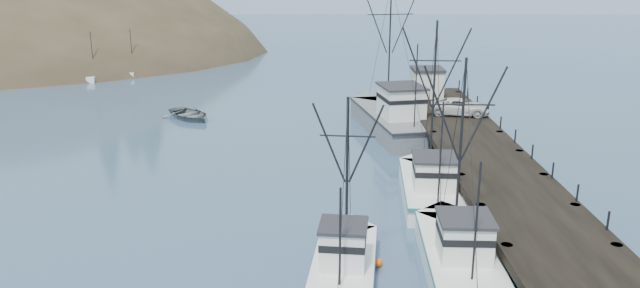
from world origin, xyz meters
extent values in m
cube|color=black|center=(14.00, 16.00, 1.75)|extent=(6.00, 44.00, 0.50)
cylinder|color=black|center=(11.40, 1.00, 1.00)|extent=(0.56, 0.56, 2.00)
cylinder|color=black|center=(16.60, 1.00, 1.00)|extent=(0.56, 0.56, 2.00)
cylinder|color=black|center=(11.40, 6.00, 1.00)|extent=(0.56, 0.56, 2.00)
cylinder|color=black|center=(16.60, 6.00, 1.00)|extent=(0.56, 0.56, 2.00)
cylinder|color=black|center=(11.40, 11.00, 1.00)|extent=(0.56, 0.56, 2.00)
cylinder|color=black|center=(16.60, 11.00, 1.00)|extent=(0.56, 0.56, 2.00)
cylinder|color=black|center=(11.40, 16.00, 1.00)|extent=(0.56, 0.56, 2.00)
cylinder|color=black|center=(16.60, 16.00, 1.00)|extent=(0.56, 0.56, 2.00)
cylinder|color=black|center=(11.40, 21.00, 1.00)|extent=(0.56, 0.56, 2.00)
cylinder|color=black|center=(16.60, 21.00, 1.00)|extent=(0.56, 0.56, 2.00)
cylinder|color=black|center=(11.40, 26.00, 1.00)|extent=(0.56, 0.56, 2.00)
cylinder|color=black|center=(16.60, 26.00, 1.00)|extent=(0.56, 0.56, 2.00)
cylinder|color=black|center=(11.40, 31.00, 1.00)|extent=(0.56, 0.56, 2.00)
cylinder|color=black|center=(16.60, 31.00, 1.00)|extent=(0.56, 0.56, 2.00)
cylinder|color=black|center=(11.40, 36.00, 1.00)|extent=(0.56, 0.56, 2.00)
cylinder|color=black|center=(16.60, 36.00, 1.00)|extent=(0.56, 0.56, 2.00)
cube|color=beige|center=(-38.00, 56.00, 1.40)|extent=(4.00, 5.00, 2.80)
cube|color=beige|center=(-34.00, 62.00, 1.40)|extent=(4.00, 5.00, 2.80)
cube|color=#9EB2C6|center=(10.00, 170.00, 0.00)|extent=(360.00, 40.00, 26.00)
cube|color=silver|center=(-40.00, 185.00, 0.00)|extent=(180.00, 25.00, 18.00)
cube|color=white|center=(-26.05, 52.46, 0.30)|extent=(1.00, 3.50, 0.90)
cylinder|color=black|center=(-26.05, 52.46, 3.20)|extent=(0.08, 0.08, 6.00)
cube|color=white|center=(-21.27, 64.29, 0.30)|extent=(1.00, 3.50, 0.90)
cylinder|color=black|center=(-21.27, 64.29, 3.20)|extent=(0.08, 0.08, 6.00)
cube|color=white|center=(-36.84, 64.46, 0.30)|extent=(1.00, 3.50, 0.90)
cylinder|color=black|center=(-36.84, 64.46, 3.20)|extent=(0.08, 0.08, 6.00)
cube|color=white|center=(-34.97, 63.30, 0.30)|extent=(1.00, 3.50, 0.90)
cylinder|color=black|center=(-34.97, 63.30, 3.20)|extent=(0.08, 0.08, 6.00)
cube|color=white|center=(-33.57, 64.40, 0.30)|extent=(1.00, 3.50, 0.90)
cylinder|color=black|center=(-33.57, 64.40, 3.20)|extent=(0.08, 0.08, 6.00)
cube|color=white|center=(-22.04, 55.68, 0.30)|extent=(1.00, 3.50, 0.90)
cylinder|color=black|center=(-22.04, 55.68, 3.20)|extent=(0.08, 0.08, 6.00)
cube|color=white|center=(-25.97, 56.96, 0.30)|extent=(1.00, 3.50, 0.90)
cylinder|color=black|center=(-25.97, 56.96, 3.20)|extent=(0.08, 0.08, 6.00)
cube|color=white|center=(-25.14, 60.27, 0.30)|extent=(1.00, 3.50, 0.90)
cylinder|color=black|center=(-25.14, 60.27, 3.20)|extent=(0.08, 0.08, 6.00)
cube|color=white|center=(-41.97, 65.86, 0.30)|extent=(1.00, 3.50, 0.90)
cylinder|color=black|center=(-41.97, 65.86, 3.20)|extent=(0.08, 0.08, 6.00)
cube|color=white|center=(9.48, 2.39, 0.45)|extent=(3.75, 8.81, 1.60)
cube|color=white|center=(9.67, 6.72, 0.45)|extent=(3.39, 3.39, 1.60)
cube|color=#1C6B70|center=(9.48, 2.39, 1.15)|extent=(3.83, 9.04, 0.18)
cube|color=silver|center=(9.43, 1.28, 2.20)|extent=(2.47, 2.55, 1.90)
cube|color=#26262B|center=(9.43, 1.28, 3.23)|extent=(2.68, 2.78, 0.16)
cylinder|color=black|center=(9.54, 3.72, 5.84)|extent=(0.14, 0.14, 9.19)
cylinder|color=black|center=(9.34, -0.95, 4.01)|extent=(0.10, 0.10, 5.51)
cube|color=white|center=(3.74, 1.36, 0.45)|extent=(3.74, 7.56, 1.60)
cube|color=white|center=(4.16, 4.97, 0.45)|extent=(2.92, 2.92, 1.60)
cube|color=navy|center=(3.74, 1.36, 1.15)|extent=(3.82, 7.75, 0.18)
cube|color=silver|center=(3.64, 0.43, 2.20)|extent=(2.27, 2.27, 1.90)
cube|color=#26262B|center=(3.64, 0.43, 3.23)|extent=(2.47, 2.48, 0.16)
cylinder|color=black|center=(3.87, 2.47, 5.02)|extent=(0.14, 0.14, 7.55)
cylinder|color=black|center=(3.42, -1.42, 3.51)|extent=(0.10, 0.10, 4.53)
cube|color=white|center=(9.74, 11.84, 0.45)|extent=(4.27, 9.62, 1.60)
cube|color=white|center=(10.08, 16.52, 0.45)|extent=(3.61, 3.61, 1.60)
cube|color=#1A6A69|center=(9.74, 11.84, 1.15)|extent=(4.35, 9.87, 0.18)
cube|color=silver|center=(9.66, 10.63, 2.20)|extent=(2.71, 2.82, 1.90)
cube|color=#26262B|center=(9.66, 10.63, 3.23)|extent=(2.94, 3.08, 0.16)
cylinder|color=black|center=(9.85, 13.28, 6.27)|extent=(0.14, 0.14, 10.03)
cylinder|color=black|center=(9.49, 8.23, 4.26)|extent=(0.10, 0.10, 6.02)
cube|color=slate|center=(9.21, 28.00, 0.75)|extent=(7.17, 14.10, 2.20)
cube|color=slate|center=(7.91, 34.60, 0.75)|extent=(4.58, 4.58, 2.20)
cube|color=black|center=(9.21, 28.00, 1.75)|extent=(7.33, 14.45, 0.18)
cube|color=silver|center=(9.54, 26.31, 3.15)|extent=(3.94, 4.35, 2.60)
cube|color=#26262B|center=(9.54, 26.31, 4.53)|extent=(4.28, 4.75, 0.16)
cylinder|color=black|center=(8.81, 30.03, 7.43)|extent=(0.14, 0.14, 11.16)
cylinder|color=black|center=(10.21, 22.93, 5.20)|extent=(0.10, 0.10, 6.69)
cube|color=silver|center=(13.03, 34.00, 3.25)|extent=(2.80, 3.00, 2.50)
cube|color=#26262B|center=(13.03, 34.00, 4.65)|extent=(3.00, 3.20, 0.30)
imported|color=silver|center=(14.66, 26.42, 2.70)|extent=(5.45, 3.38, 1.41)
imported|color=slate|center=(-10.09, 32.93, 0.00)|extent=(6.84, 7.00, 1.18)
camera|label=1|loc=(2.55, -25.81, 14.98)|focal=35.00mm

